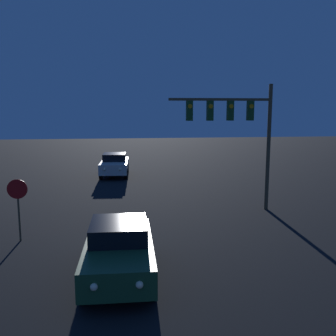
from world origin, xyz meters
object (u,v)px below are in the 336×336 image
object	(u,v)px
car_far	(115,164)
stop_sign	(18,198)
car_near	(119,250)
traffic_signal_mast	(238,123)

from	to	relation	value
car_far	stop_sign	bearing A→B (deg)	79.19
stop_sign	car_far	bearing A→B (deg)	76.29
car_near	stop_sign	bearing A→B (deg)	-42.61
car_far	traffic_signal_mast	world-z (taller)	traffic_signal_mast
stop_sign	traffic_signal_mast	bearing A→B (deg)	18.82
car_far	traffic_signal_mast	size ratio (longest dim) A/B	0.74
car_near	car_far	world-z (taller)	same
traffic_signal_mast	stop_sign	bearing A→B (deg)	-161.18
car_near	stop_sign	xyz separation A→B (m)	(-3.64, 3.49, 0.79)
car_near	stop_sign	distance (m)	5.11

